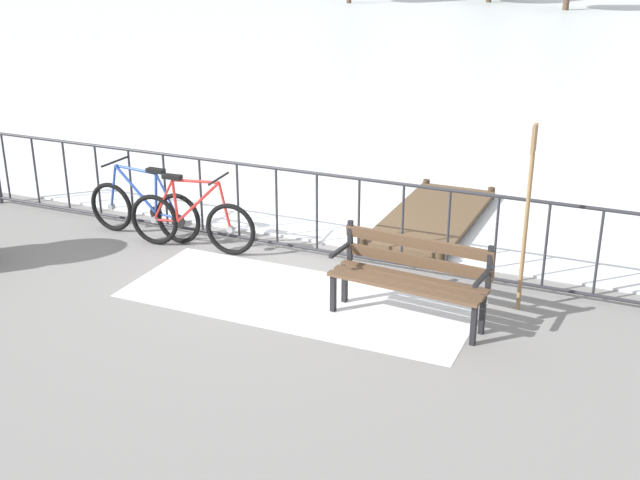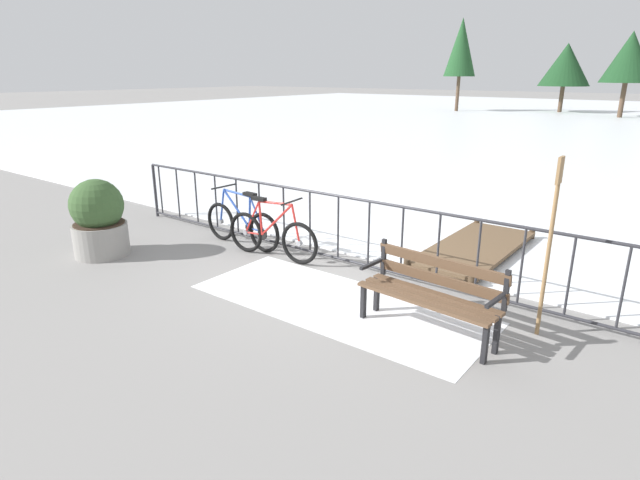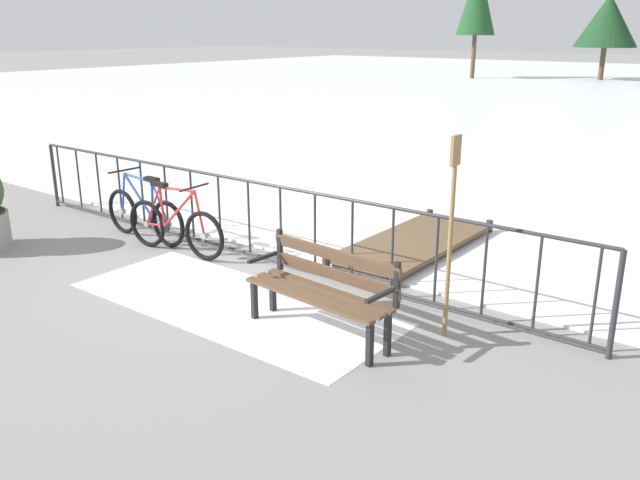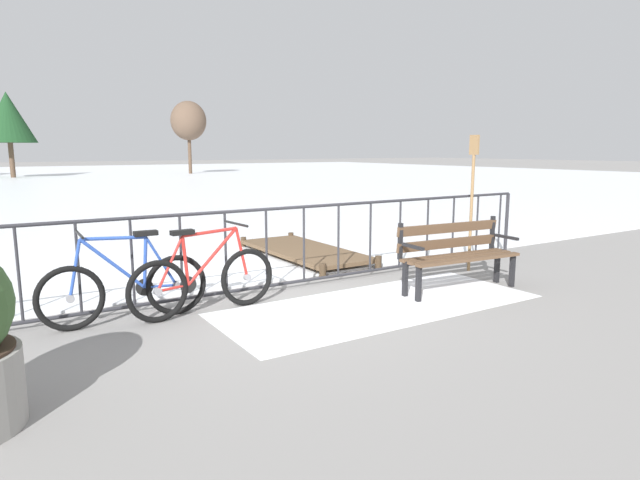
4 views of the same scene
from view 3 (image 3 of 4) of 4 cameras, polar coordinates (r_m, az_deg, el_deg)
ground_plane at (r=8.74m, az=-6.03°, el=-1.65°), size 160.00×160.00×0.00m
snow_patch at (r=7.38m, az=-7.59°, el=-5.42°), size 3.81×1.54×0.01m
railing_fence at (r=8.57m, az=-6.15°, el=1.88°), size 9.06×0.06×1.07m
bicycle_near_railing at (r=9.03m, az=-12.43°, el=1.12°), size 1.71×0.52×0.97m
bicycle_second at (r=9.71m, az=-14.88°, el=2.10°), size 1.71×0.52×0.97m
park_bench at (r=6.45m, az=0.33°, el=-3.87°), size 1.63×0.61×0.89m
oar_upright at (r=6.30m, az=11.24°, el=1.26°), size 0.04×0.16×1.98m
wooden_dock at (r=9.10m, az=8.13°, el=-0.14°), size 1.10×2.79×0.20m
tree_far_west at (r=43.00m, az=23.54°, el=16.94°), size 3.51×3.51×4.79m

